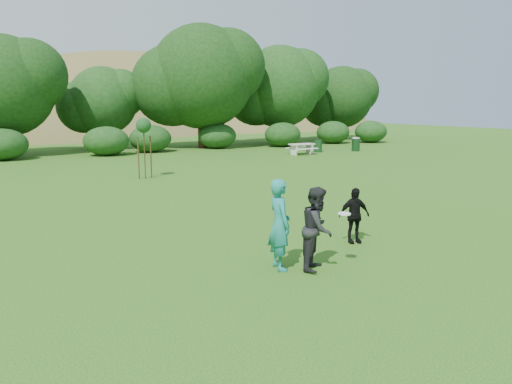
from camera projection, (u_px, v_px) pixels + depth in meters
ground at (324, 259)px, 11.34m from camera, size 120.00×120.00×0.00m
player_teal at (280, 224)px, 10.53m from camera, size 0.60×0.79×1.95m
player_grey at (317, 228)px, 10.54m from camera, size 1.10×1.07×1.78m
player_black at (354, 215)px, 12.59m from camera, size 0.89×0.56×1.41m
trash_can_near at (318, 146)px, 36.39m from camera, size 0.60×0.60×0.90m
frisbee at (344, 214)px, 10.50m from camera, size 0.27×0.27×0.04m
sapling at (144, 127)px, 23.13m from camera, size 0.70×0.70×2.85m
picnic_table at (302, 147)px, 34.61m from camera, size 1.80×1.48×0.76m
trash_can_lidded at (356, 144)px, 37.13m from camera, size 0.60×0.60×1.05m
hillside at (17, 214)px, 70.98m from camera, size 150.00×72.00×52.00m
tree_row at (113, 84)px, 36.35m from camera, size 53.92×10.38×9.62m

